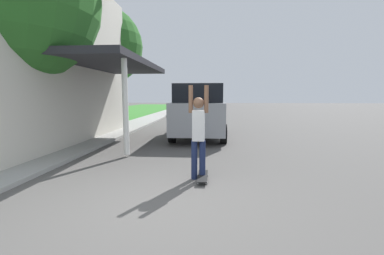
% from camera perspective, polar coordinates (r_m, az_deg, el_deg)
% --- Properties ---
extents(ground_plane, '(120.00, 120.00, 0.00)m').
position_cam_1_polar(ground_plane, '(4.34, -10.74, -16.87)').
color(ground_plane, '#54514F').
extents(sidewalk, '(1.80, 80.00, 0.10)m').
position_cam_1_polar(sidewalk, '(11.01, -20.66, -2.29)').
color(sidewalk, '#9E9E99').
rests_on(sidewalk, ground_plane).
extents(lawn_tree_far, '(4.44, 4.44, 6.70)m').
position_cam_1_polar(lawn_tree_far, '(16.06, -19.19, 16.70)').
color(lawn_tree_far, brown).
rests_on(lawn_tree_far, lawn).
extents(suv_parked, '(2.15, 4.89, 2.20)m').
position_cam_1_polar(suv_parked, '(10.98, 1.74, 4.03)').
color(suv_parked, gray).
rests_on(suv_parked, ground_plane).
extents(car_down_street, '(1.99, 4.32, 1.45)m').
position_cam_1_polar(car_down_street, '(23.71, -1.66, 4.51)').
color(car_down_street, maroon).
rests_on(car_down_street, ground_plane).
extents(skateboarder, '(0.41, 0.23, 1.96)m').
position_cam_1_polar(skateboarder, '(5.31, 1.44, -0.89)').
color(skateboarder, '#192347').
rests_on(skateboarder, ground_plane).
extents(skateboard, '(0.22, 0.83, 0.10)m').
position_cam_1_polar(skateboard, '(5.46, 2.38, -10.76)').
color(skateboard, black).
rests_on(skateboard, ground_plane).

